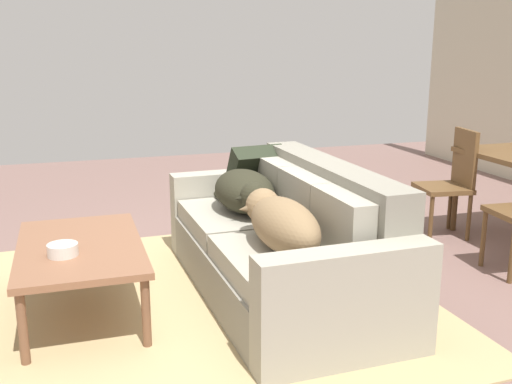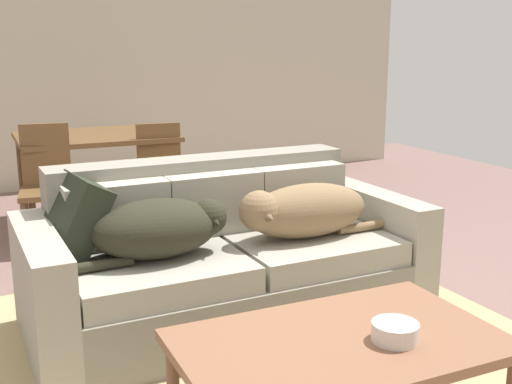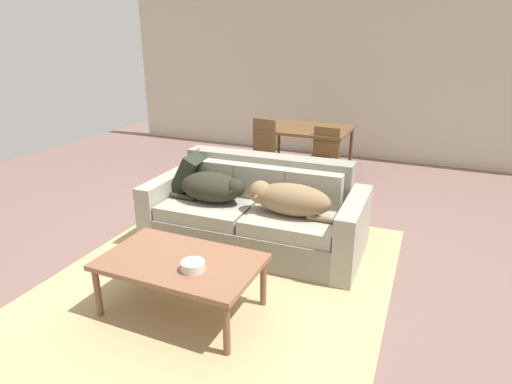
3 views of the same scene
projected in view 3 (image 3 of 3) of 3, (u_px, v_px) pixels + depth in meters
The scene contains 12 objects.
ground_plane at pixel (236, 246), 4.45m from camera, with size 10.00×10.00×0.00m, color #785A54.
back_partition at pixel (338, 77), 7.43m from camera, with size 8.00×0.12×2.70m, color beige.
area_rug at pixel (221, 280), 3.83m from camera, with size 2.83×3.27×0.01m, color tan.
couch at pixel (257, 214), 4.41m from camera, with size 2.17×1.05×0.87m.
dog_on_left_cushion at pixel (213, 187), 4.32m from camera, with size 0.80×0.42×0.30m.
dog_on_right_cushion at pixel (288, 199), 4.01m from camera, with size 0.91×0.36×0.30m.
throw_pillow_by_left_arm at pixel (190, 173), 4.63m from camera, with size 0.16×0.42×0.42m, color black.
coffee_table at pixel (181, 265), 3.29m from camera, with size 1.20×0.73×0.45m.
bowl_on_coffee_table at pixel (193, 266), 3.11m from camera, with size 0.17×0.17×0.07m, color silver.
dining_table at pixel (306, 132), 6.40m from camera, with size 1.28×0.99×0.75m.
dining_chair_near_left at pixel (260, 150), 6.15m from camera, with size 0.45×0.45×0.92m.
dining_chair_near_right at pixel (323, 157), 5.83m from camera, with size 0.43×0.43×0.87m.
Camera 3 is at (1.79, -3.57, 2.05)m, focal length 30.55 mm.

